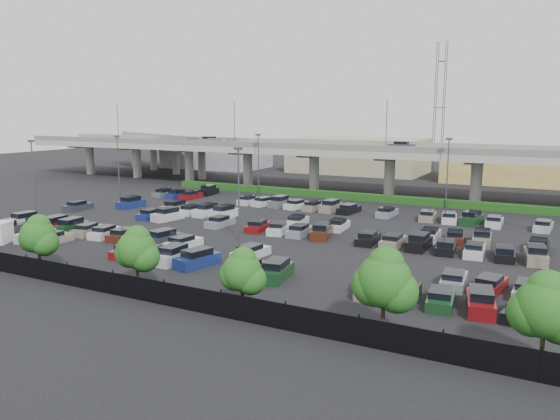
# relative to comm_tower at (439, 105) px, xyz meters

# --- Properties ---
(ground) EXTENTS (280.00, 280.00, 0.00)m
(ground) POSITION_rel_comm_tower_xyz_m (-4.00, -74.00, -15.61)
(ground) COLOR black
(overpass) EXTENTS (150.00, 13.00, 15.80)m
(overpass) POSITION_rel_comm_tower_xyz_m (-4.22, -41.99, -8.64)
(overpass) COLOR gray
(overpass) RESTS_ON ground
(on_ramp) EXTENTS (50.93, 30.13, 8.80)m
(on_ramp) POSITION_rel_comm_tower_xyz_m (-56.10, -30.95, -8.76)
(on_ramp) COLOR gray
(on_ramp) RESTS_ON ground
(hedge) EXTENTS (66.00, 1.60, 1.10)m
(hedge) POSITION_rel_comm_tower_xyz_m (-4.00, -49.00, -15.06)
(hedge) COLOR #184113
(hedge) RESTS_ON ground
(fence) EXTENTS (70.00, 0.10, 2.00)m
(fence) POSITION_rel_comm_tower_xyz_m (-4.05, -102.00, -14.71)
(fence) COLOR black
(fence) RESTS_ON ground
(tree_row) EXTENTS (65.07, 3.66, 5.94)m
(tree_row) POSITION_rel_comm_tower_xyz_m (-3.30, -100.53, -12.09)
(tree_row) COLOR #332316
(tree_row) RESTS_ON ground
(parked_cars) EXTENTS (62.87, 41.64, 1.67)m
(parked_cars) POSITION_rel_comm_tower_xyz_m (-3.58, -77.62, -14.99)
(parked_cars) COLOR #163E1D
(parked_cars) RESTS_ON ground
(light_poles) EXTENTS (66.90, 48.38, 10.30)m
(light_poles) POSITION_rel_comm_tower_xyz_m (-8.12, -72.00, -9.37)
(light_poles) COLOR #46464B
(light_poles) RESTS_ON ground
(distant_buildings) EXTENTS (138.00, 24.00, 9.00)m
(distant_buildings) POSITION_rel_comm_tower_xyz_m (8.38, -12.19, -11.87)
(distant_buildings) COLOR gray
(distant_buildings) RESTS_ON ground
(comm_tower) EXTENTS (2.40, 2.40, 30.00)m
(comm_tower) POSITION_rel_comm_tower_xyz_m (0.00, 0.00, 0.00)
(comm_tower) COLOR #46464B
(comm_tower) RESTS_ON ground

